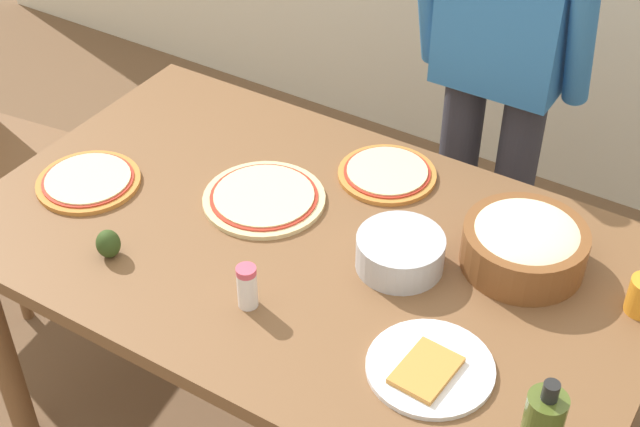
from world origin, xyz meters
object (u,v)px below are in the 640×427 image
(pizza_raw_on_board, at_px, (264,198))
(popcorn_bowl, at_px, (525,244))
(pizza_second_cooked, at_px, (88,181))
(salt_shaker, at_px, (249,287))
(person_cook, at_px, (502,54))
(avocado, at_px, (108,244))
(plate_with_slice, at_px, (430,368))
(dining_table, at_px, (309,270))
(mixing_bowl_steel, at_px, (400,252))
(pizza_cooked_on_tray, at_px, (387,173))

(pizza_raw_on_board, xyz_separation_m, popcorn_bowl, (0.63, 0.12, 0.05))
(pizza_second_cooked, xyz_separation_m, salt_shaker, (0.60, -0.14, 0.04))
(person_cook, distance_m, popcorn_bowl, 0.66)
(person_cook, distance_m, pizza_raw_on_board, 0.77)
(salt_shaker, relative_size, avocado, 1.51)
(pizza_second_cooked, height_order, avocado, avocado)
(person_cook, relative_size, popcorn_bowl, 5.79)
(pizza_second_cooked, xyz_separation_m, plate_with_slice, (1.01, -0.10, -0.00))
(pizza_second_cooked, bearing_deg, salt_shaker, -13.17)
(dining_table, xyz_separation_m, mixing_bowl_steel, (0.22, 0.04, 0.13))
(pizza_cooked_on_tray, distance_m, popcorn_bowl, 0.44)
(pizza_cooked_on_tray, xyz_separation_m, pizza_second_cooked, (-0.63, -0.43, 0.00))
(person_cook, relative_size, pizza_cooked_on_tray, 6.42)
(person_cook, height_order, popcorn_bowl, person_cook)
(pizza_raw_on_board, height_order, plate_with_slice, plate_with_slice)
(pizza_raw_on_board, bearing_deg, dining_table, -22.27)
(dining_table, height_order, person_cook, person_cook)
(pizza_cooked_on_tray, distance_m, avocado, 0.72)
(dining_table, distance_m, avocado, 0.48)
(dining_table, xyz_separation_m, popcorn_bowl, (0.45, 0.19, 0.15))
(salt_shaker, bearing_deg, pizza_cooked_on_tray, 87.01)
(plate_with_slice, bearing_deg, person_cook, 105.95)
(plate_with_slice, bearing_deg, pizza_raw_on_board, 154.76)
(person_cook, distance_m, avocado, 1.16)
(pizza_cooked_on_tray, height_order, pizza_second_cooked, same)
(person_cook, bearing_deg, pizza_raw_on_board, -114.86)
(person_cook, relative_size, pizza_second_cooked, 6.18)
(pizza_raw_on_board, distance_m, avocado, 0.40)
(dining_table, relative_size, popcorn_bowl, 5.71)
(pizza_raw_on_board, height_order, avocado, avocado)
(pizza_raw_on_board, distance_m, pizza_second_cooked, 0.45)
(plate_with_slice, bearing_deg, mixing_bowl_steel, 128.89)
(dining_table, xyz_separation_m, salt_shaker, (0.00, -0.24, 0.14))
(pizza_cooked_on_tray, bearing_deg, dining_table, -95.98)
(plate_with_slice, bearing_deg, pizza_second_cooked, 174.20)
(pizza_cooked_on_tray, height_order, avocado, avocado)
(salt_shaker, bearing_deg, pizza_raw_on_board, 119.64)
(mixing_bowl_steel, bearing_deg, pizza_cooked_on_tray, 123.15)
(plate_with_slice, bearing_deg, popcorn_bowl, 84.85)
(popcorn_bowl, height_order, mixing_bowl_steel, popcorn_bowl)
(pizza_second_cooked, xyz_separation_m, popcorn_bowl, (1.04, 0.29, 0.05))
(dining_table, xyz_separation_m, pizza_raw_on_board, (-0.18, 0.07, 0.10))
(pizza_cooked_on_tray, bearing_deg, salt_shaker, -92.99)
(popcorn_bowl, distance_m, salt_shaker, 0.62)
(popcorn_bowl, bearing_deg, dining_table, -157.48)
(mixing_bowl_steel, distance_m, salt_shaker, 0.35)
(plate_with_slice, distance_m, avocado, 0.78)
(popcorn_bowl, xyz_separation_m, mixing_bowl_steel, (-0.23, -0.15, -0.02))
(dining_table, distance_m, person_cook, 0.82)
(mixing_bowl_steel, xyz_separation_m, avocado, (-0.58, -0.32, -0.01))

